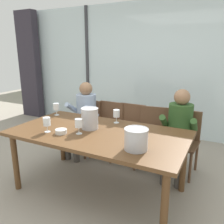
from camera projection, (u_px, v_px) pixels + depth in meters
name	position (u px, v px, depth m)	size (l,w,h in m)	color
ground	(130.00, 157.00, 3.70)	(14.00, 14.00, 0.00)	#9E9384
window_glass_panel	(158.00, 70.00, 4.50)	(7.23, 0.03, 2.60)	silver
window_mullion_left	(88.00, 67.00, 5.20)	(0.06, 0.06, 2.60)	#38383D
hillside_vineyard	(190.00, 69.00, 8.13)	(13.23, 2.40, 2.10)	#568942
curtain_heavy_drape	(30.00, 66.00, 5.79)	(0.56, 0.20, 2.60)	#332D38
dining_table	(98.00, 137.00, 2.66)	(2.03, 1.08, 0.76)	brown
chair_near_curtain	(87.00, 122.00, 3.85)	(0.49, 0.49, 0.87)	brown
chair_left_of_center	(109.00, 125.00, 3.71)	(0.45, 0.45, 0.87)	brown
chair_center	(130.00, 128.00, 3.55)	(0.45, 0.45, 0.87)	brown
chair_right_of_center	(152.00, 132.00, 3.37)	(0.49, 0.49, 0.87)	brown
chair_near_window_right	(183.00, 137.00, 3.19)	(0.47, 0.47, 0.87)	brown
person_pale_blue_shirt	(84.00, 114.00, 3.70)	(0.48, 0.63, 1.19)	#9EB2D1
person_olive_shirt	(179.00, 128.00, 3.03)	(0.47, 0.62, 1.19)	#2D5123
ice_bucket_primary	(90.00, 118.00, 2.71)	(0.21, 0.21, 0.25)	#B7B7BC
ice_bucket_secondary	(136.00, 139.00, 2.14)	(0.23, 0.23, 0.21)	#B7B7BC
tasting_bowl	(61.00, 131.00, 2.57)	(0.13, 0.13, 0.05)	silver
wine_glass_by_left_taster	(79.00, 123.00, 2.54)	(0.08, 0.08, 0.17)	silver
wine_glass_near_bucket	(56.00, 107.00, 3.29)	(0.08, 0.08, 0.17)	silver
wine_glass_center_pour	(116.00, 114.00, 2.93)	(0.08, 0.08, 0.17)	silver
wine_glass_by_right_taster	(86.00, 111.00, 3.05)	(0.08, 0.08, 0.17)	silver
wine_glass_spare_empty	(47.00, 122.00, 2.60)	(0.08, 0.08, 0.17)	silver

